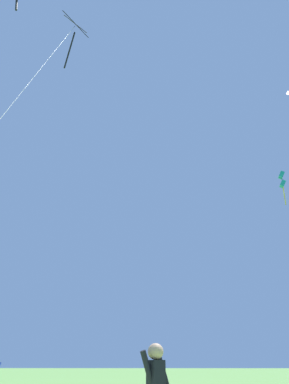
% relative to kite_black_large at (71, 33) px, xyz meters
% --- Properties ---
extents(kite_black_large, '(1.18, 10.87, 15.55)m').
position_rel_kite_black_large_xyz_m(kite_black_large, '(0.00, 0.00, 0.00)').
color(kite_black_large, black).
rests_on(kite_black_large, ground_plane).
extents(kite_teal_box, '(1.13, 5.90, 20.16)m').
position_rel_kite_black_large_xyz_m(kite_teal_box, '(15.66, 27.62, 5.06)').
color(kite_teal_box, teal).
rests_on(kite_teal_box, ground_plane).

